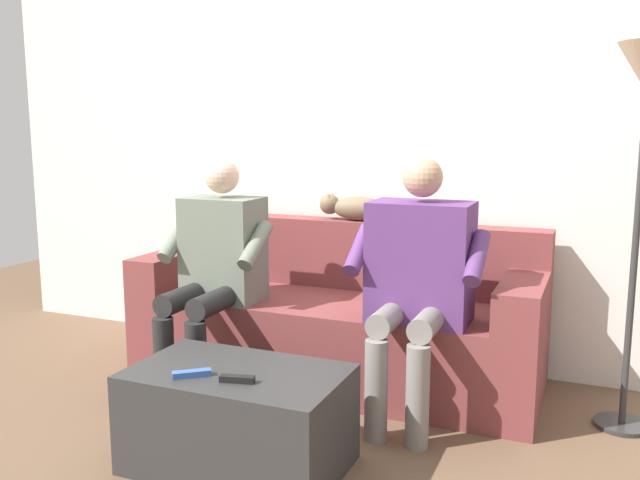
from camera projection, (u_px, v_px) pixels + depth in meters
name	position (u px, v px, depth m)	size (l,w,h in m)	color
ground_plane	(276.00, 432.00, 2.97)	(8.00, 8.00, 0.00)	brown
back_wall	(365.00, 148.00, 3.82)	(4.93, 0.06, 2.41)	silver
couch	(337.00, 323.00, 3.58)	(2.11, 0.75, 0.82)	brown
coffee_table	(238.00, 418.00, 2.63)	(0.83, 0.51, 0.40)	#2D2D2D
person_left_seated	(418.00, 273.00, 3.02)	(0.61, 0.54, 1.19)	#5B3370
person_right_seated	(216.00, 261.00, 3.39)	(0.54, 0.60, 1.17)	slate
cat_on_backrest	(354.00, 208.00, 3.70)	(0.54, 0.14, 0.15)	#756047
remote_black	(237.00, 379.00, 2.48)	(0.13, 0.03, 0.02)	black
remote_blue	(192.00, 374.00, 2.53)	(0.14, 0.04, 0.02)	#3860B7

